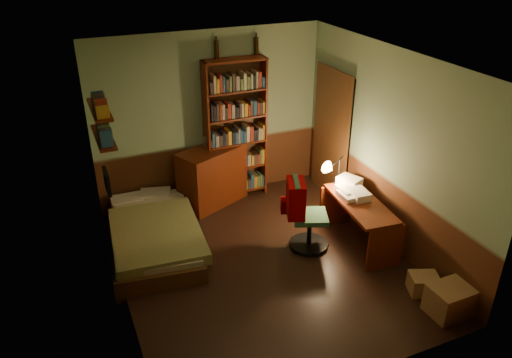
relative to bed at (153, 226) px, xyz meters
name	(u,v)px	position (x,y,z in m)	size (l,w,h in m)	color
floor	(264,264)	(1.19, -0.97, -0.31)	(3.50, 4.00, 0.02)	black
ceiling	(265,61)	(1.19, -0.97, 2.31)	(3.50, 4.00, 0.02)	silver
wall_back	(210,118)	(1.19, 1.04, 1.00)	(3.50, 0.02, 2.60)	gray
wall_left	(111,202)	(-0.57, -0.97, 1.00)	(0.02, 4.00, 2.60)	gray
wall_right	(389,149)	(2.95, -0.97, 1.00)	(0.02, 4.00, 2.60)	gray
wall_front	(362,271)	(1.19, -2.98, 1.00)	(3.50, 0.02, 2.60)	gray
doorway	(332,136)	(2.91, 0.33, 0.70)	(0.06, 0.90, 2.00)	black
door_trim	(330,136)	(2.88, 0.33, 0.70)	(0.02, 0.98, 2.08)	#472914
bed	(153,226)	(0.00, 0.00, 0.00)	(1.07, 2.00, 0.59)	olive
dresser	(212,176)	(1.11, 0.80, 0.15)	(1.02, 0.51, 0.90)	#541C0A
mini_stereo	(214,141)	(1.21, 0.92, 0.68)	(0.28, 0.21, 0.15)	#B2B2B7
bookshelf	(236,131)	(1.54, 0.88, 0.80)	(0.94, 0.29, 2.19)	#541C0A
bottle_left	(217,50)	(1.32, 0.99, 2.02)	(0.07, 0.07, 0.25)	black
bottle_right	(256,46)	(1.92, 0.99, 2.02)	(0.07, 0.07, 0.25)	black
desk	(358,223)	(2.53, -1.07, 0.03)	(0.50, 1.22, 0.65)	#541C0A
paper_stack	(349,182)	(2.64, -0.61, 0.42)	(0.22, 0.31, 0.12)	silver
desk_lamp	(340,161)	(2.55, -0.47, 0.68)	(0.20, 0.20, 0.65)	black
office_chair	(311,210)	(1.90, -0.87, 0.27)	(0.57, 0.50, 1.13)	#2E5F3E
red_jacket	(301,158)	(1.70, -0.92, 1.07)	(0.22, 0.40, 0.48)	#A50308
wall_shelf_lower	(104,137)	(-0.45, 0.13, 1.30)	(0.20, 0.90, 0.03)	#541C0A
wall_shelf_upper	(99,109)	(-0.45, 0.13, 1.65)	(0.20, 0.90, 0.03)	#541C0A
framed_picture	(107,181)	(-0.53, -0.37, 0.95)	(0.04, 0.32, 0.26)	black
cardboard_box_a	(450,300)	(2.72, -2.61, -0.13)	(0.46, 0.37, 0.34)	#99784B
cardboard_box_b	(424,284)	(2.70, -2.22, -0.18)	(0.33, 0.27, 0.23)	#99784B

